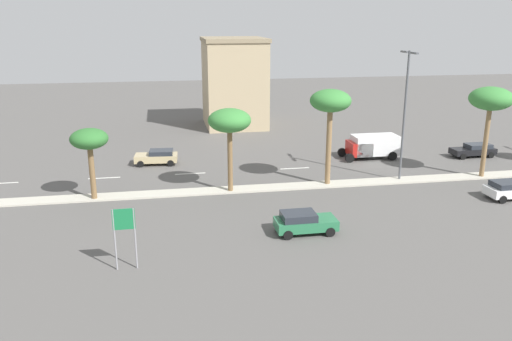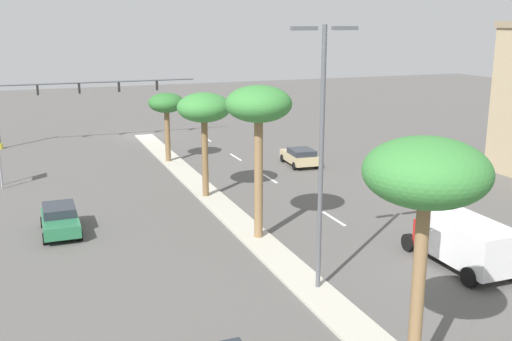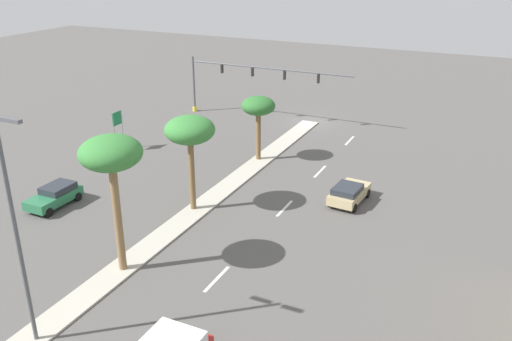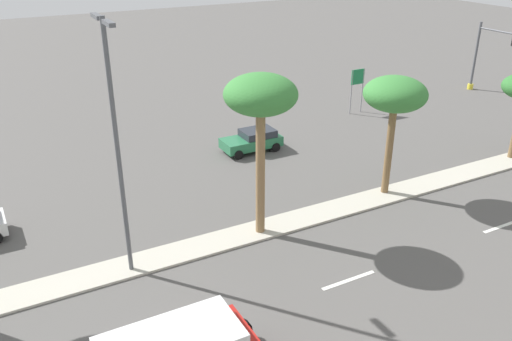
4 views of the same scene
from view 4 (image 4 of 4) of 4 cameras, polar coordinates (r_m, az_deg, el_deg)
ground_plane at (r=28.26m, az=2.82°, el=-5.80°), size 160.00×160.00×0.00m
median_curb at (r=25.52m, az=-14.58°, el=-10.20°), size 1.80×78.63×0.12m
lane_stripe_mid at (r=30.95m, az=24.77°, el=-5.37°), size 0.20×2.80×0.01m
lane_stripe_leading at (r=24.53m, az=9.82°, el=-11.43°), size 0.20×2.80×0.01m
directional_road_sign at (r=45.15m, az=10.74°, el=9.21°), size 0.10×1.25×3.68m
palm_tree_left at (r=30.15m, az=14.57°, el=7.67°), size 3.48×3.48×6.86m
palm_tree_mid at (r=24.64m, az=0.50°, el=7.61°), size 3.45×3.45×8.14m
street_lamp_rear at (r=22.39m, az=-14.68°, el=3.60°), size 2.90×0.24×11.17m
sedan_green_near at (r=37.10m, az=-0.35°, el=3.27°), size 2.03×4.11×1.48m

